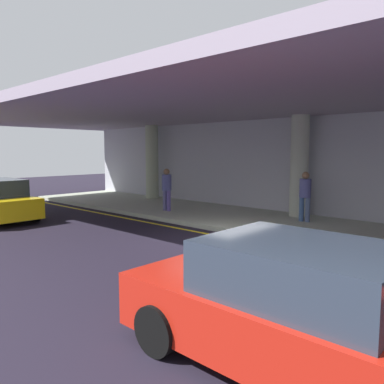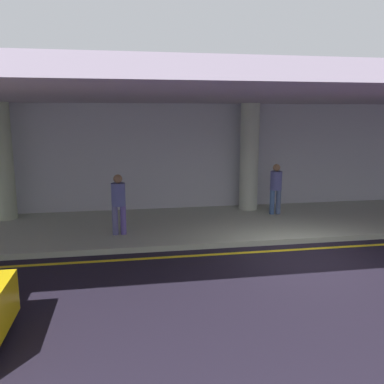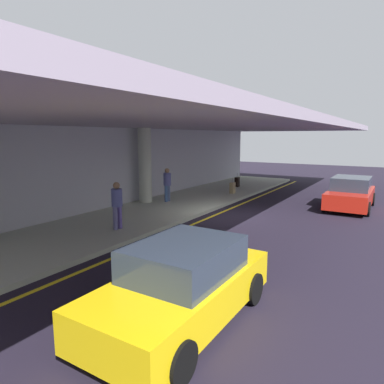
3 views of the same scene
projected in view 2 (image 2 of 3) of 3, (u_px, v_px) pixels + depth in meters
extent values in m
plane|color=black|center=(305.00, 257.00, 9.81)|extent=(60.00, 60.00, 0.00)
cube|color=#ADB49E|center=(262.00, 222.00, 12.80)|extent=(26.00, 4.20, 0.15)
cube|color=yellow|center=(295.00, 250.00, 10.35)|extent=(26.00, 0.14, 0.01)
cylinder|color=#ACB796|center=(2.00, 162.00, 12.55)|extent=(0.64, 0.64, 3.65)
cylinder|color=#B2B8A5|center=(249.00, 157.00, 13.88)|extent=(0.64, 0.64, 3.65)
cube|color=#9B8DA1|center=(272.00, 96.00, 11.59)|extent=(28.00, 13.20, 0.30)
cube|color=#B1B2BD|center=(243.00, 157.00, 14.63)|extent=(26.00, 0.30, 3.80)
cylinder|color=slate|center=(115.00, 220.00, 11.09)|extent=(0.16, 0.16, 0.82)
cylinder|color=#5A4B9A|center=(123.00, 220.00, 11.13)|extent=(0.16, 0.16, 0.82)
cylinder|color=#505595|center=(118.00, 194.00, 10.97)|extent=(0.38, 0.38, 0.62)
sphere|color=#8C6647|center=(118.00, 179.00, 10.89)|extent=(0.24, 0.24, 0.24)
cylinder|color=#3C588A|center=(272.00, 202.00, 13.41)|extent=(0.16, 0.16, 0.82)
cylinder|color=#4A5A80|center=(278.00, 202.00, 13.45)|extent=(0.16, 0.16, 0.82)
cylinder|color=#4B4E89|center=(276.00, 181.00, 13.30)|extent=(0.38, 0.38, 0.62)
sphere|color=#8C6647|center=(277.00, 168.00, 13.22)|extent=(0.24, 0.24, 0.24)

